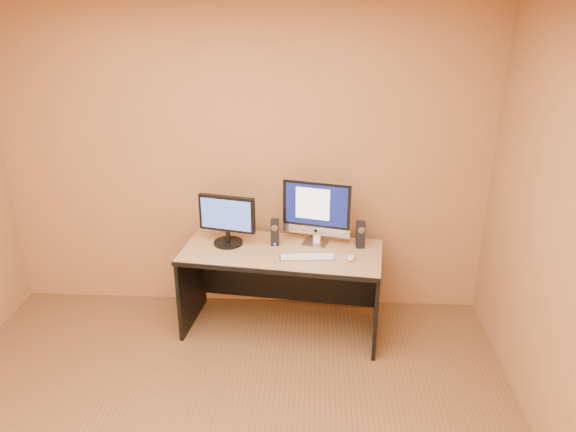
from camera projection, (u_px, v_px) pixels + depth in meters
The scene contains 10 objects.
walls at pixel (192, 280), 2.71m from camera, with size 4.00×4.00×2.60m, color #A56F42, non-canonical shape.
desk at pixel (282, 291), 4.49m from camera, with size 1.54×0.67×0.71m, color #A88454, non-canonical shape.
imac at pixel (316, 213), 4.37m from camera, with size 0.55×0.20×0.53m, color #B5B6BA, non-canonical shape.
second_monitor at pixel (227, 220), 4.39m from camera, with size 0.46×0.23×0.40m, color black, non-canonical shape.
speaker_left at pixel (275, 232), 4.41m from camera, with size 0.07×0.07×0.21m, color black, non-canonical shape.
speaker_right at pixel (361, 235), 4.37m from camera, with size 0.07×0.07×0.21m, color black, non-canonical shape.
keyboard at pixel (307, 257), 4.23m from camera, with size 0.41×0.11×0.02m, color #AFB0B4.
mouse at pixel (351, 257), 4.21m from camera, with size 0.06×0.10×0.03m, color silver.
cable_a at pixel (320, 237), 4.57m from camera, with size 0.01×0.01×0.21m, color black.
cable_b at pixel (312, 236), 4.59m from camera, with size 0.01×0.01×0.17m, color black.
Camera 1 is at (0.59, -2.36, 2.63)m, focal length 35.00 mm.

